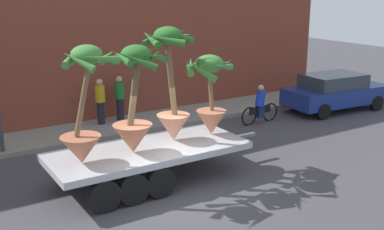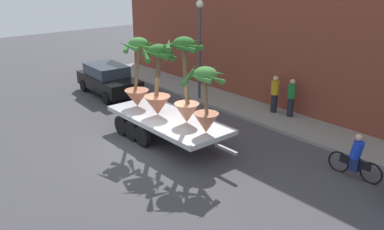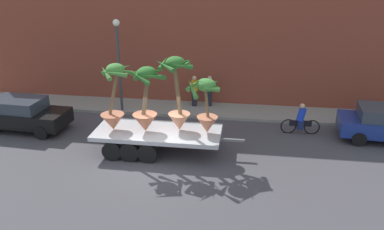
% 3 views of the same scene
% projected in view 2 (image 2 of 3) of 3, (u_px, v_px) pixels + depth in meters
% --- Properties ---
extents(ground_plane, '(60.00, 60.00, 0.00)m').
position_uv_depth(ground_plane, '(148.00, 148.00, 15.37)').
color(ground_plane, '#423F44').
extents(sidewalk, '(24.00, 2.20, 0.15)m').
position_uv_depth(sidewalk, '(255.00, 111.00, 19.06)').
color(sidewalk, gray).
rests_on(sidewalk, ground).
extents(building_facade, '(24.00, 1.20, 7.93)m').
position_uv_depth(building_facade, '(284.00, 24.00, 18.75)').
color(building_facade, brown).
rests_on(building_facade, ground).
extents(flatbed_trailer, '(6.36, 2.31, 0.98)m').
position_uv_depth(flatbed_trailer, '(164.00, 121.00, 15.99)').
color(flatbed_trailer, '#B7BABF').
rests_on(flatbed_trailer, ground).
extents(potted_palm_rear, '(1.59, 1.62, 3.17)m').
position_uv_depth(potted_palm_rear, '(186.00, 83.00, 14.73)').
color(potted_palm_rear, tan).
rests_on(potted_palm_rear, flatbed_trailer).
extents(potted_palm_middle, '(1.45, 1.58, 2.34)m').
position_uv_depth(potted_palm_middle, '(205.00, 100.00, 13.91)').
color(potted_palm_middle, '#C17251').
rests_on(potted_palm_middle, flatbed_trailer).
extents(potted_palm_front, '(1.50, 1.60, 2.80)m').
position_uv_depth(potted_palm_front, '(158.00, 85.00, 15.53)').
color(potted_palm_front, '#B26647').
rests_on(potted_palm_front, flatbed_trailer).
extents(potted_palm_extra, '(1.42, 1.38, 2.89)m').
position_uv_depth(potted_palm_extra, '(137.00, 77.00, 16.47)').
color(potted_palm_extra, '#B26647').
rests_on(potted_palm_extra, flatbed_trailer).
extents(cyclist, '(1.84, 0.36, 1.54)m').
position_uv_depth(cyclist, '(356.00, 158.00, 13.07)').
color(cyclist, black).
rests_on(cyclist, ground).
extents(trailing_car, '(4.34, 2.11, 1.58)m').
position_uv_depth(trailing_car, '(108.00, 79.00, 21.59)').
color(trailing_car, black).
rests_on(trailing_car, ground).
extents(pedestrian_near_gate, '(0.36, 0.36, 1.71)m').
position_uv_depth(pedestrian_near_gate, '(291.00, 97.00, 17.94)').
color(pedestrian_near_gate, black).
rests_on(pedestrian_near_gate, sidewalk).
extents(pedestrian_far_left, '(0.36, 0.36, 1.71)m').
position_uv_depth(pedestrian_far_left, '(275.00, 93.00, 18.46)').
color(pedestrian_far_left, black).
rests_on(pedestrian_far_left, sidewalk).
extents(street_lamp, '(0.36, 0.36, 4.83)m').
position_uv_depth(street_lamp, '(200.00, 37.00, 19.67)').
color(street_lamp, '#383D42').
rests_on(street_lamp, sidewalk).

